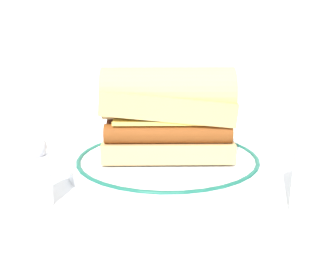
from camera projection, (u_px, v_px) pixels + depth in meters
name	position (u px, v px, depth m)	size (l,w,h in m)	color
ground_plane	(160.00, 173.00, 0.50)	(1.50, 1.50, 0.00)	silver
plate	(168.00, 160.00, 0.52)	(0.27, 0.27, 0.01)	white
sausage_sandwich	(168.00, 112.00, 0.50)	(0.18, 0.09, 0.12)	tan
drinking_glass	(324.00, 172.00, 0.36)	(0.06, 0.06, 0.11)	silver
salt_shaker	(36.00, 171.00, 0.39)	(0.03, 0.03, 0.08)	white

